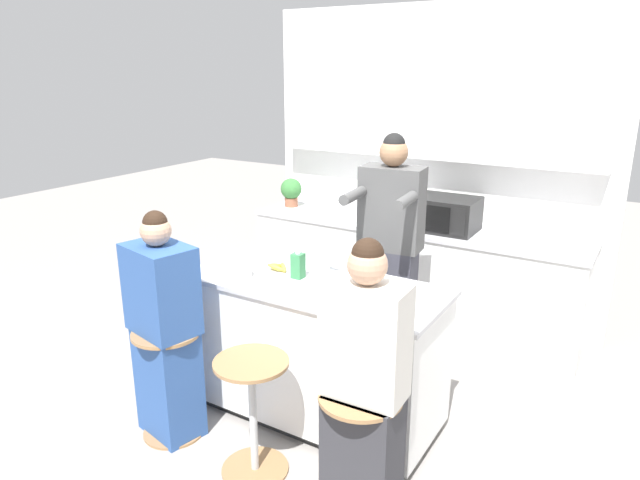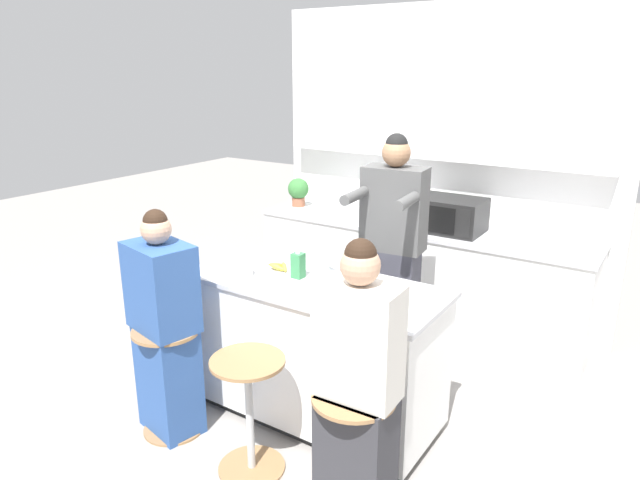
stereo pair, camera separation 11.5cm
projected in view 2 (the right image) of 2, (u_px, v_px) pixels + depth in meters
name	position (u px, v px, depth m)	size (l,w,h in m)	color
ground_plane	(314.00, 414.00, 3.76)	(16.00, 16.00, 0.00)	gray
wall_back	(438.00, 147.00, 4.83)	(3.05, 0.22, 2.70)	white
back_counter	(417.00, 277.00, 4.89)	(2.84, 0.66, 0.93)	white
kitchen_island	(314.00, 349.00, 3.62)	(1.63, 0.70, 0.93)	black
bar_stool_leftmost	(170.00, 372.00, 3.49)	(0.41, 0.41, 0.69)	#997047
bar_stool_center	(249.00, 407.00, 3.13)	(0.41, 0.41, 0.69)	#997047
bar_stool_rightmost	(353.00, 447.00, 2.80)	(0.41, 0.41, 0.69)	#997047
person_cooking	(392.00, 264.00, 3.95)	(0.47, 0.57, 1.78)	#383842
person_wrapped_blanket	(165.00, 331.00, 3.42)	(0.47, 0.37, 1.43)	#2D5193
person_seated_near	(357.00, 398.00, 2.72)	(0.40, 0.27, 1.47)	#333338
cooking_pot	(348.00, 273.00, 3.44)	(0.33, 0.25, 0.14)	#B7BABC
fruit_bowl	(385.00, 304.00, 3.08)	(0.20, 0.20, 0.07)	white
mixing_bowl_steel	(238.00, 271.00, 3.59)	(0.19, 0.19, 0.06)	white
coffee_cup_near	(325.00, 290.00, 3.23)	(0.12, 0.09, 0.10)	white
banana_bunch	(279.00, 266.00, 3.69)	(0.16, 0.12, 0.05)	yellow
juice_carton	(298.00, 265.00, 3.54)	(0.07, 0.07, 0.17)	#38844C
microwave	(449.00, 215.00, 4.54)	(0.53, 0.40, 0.27)	black
potted_plant	(298.00, 190.00, 5.36)	(0.20, 0.20, 0.27)	#93563D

